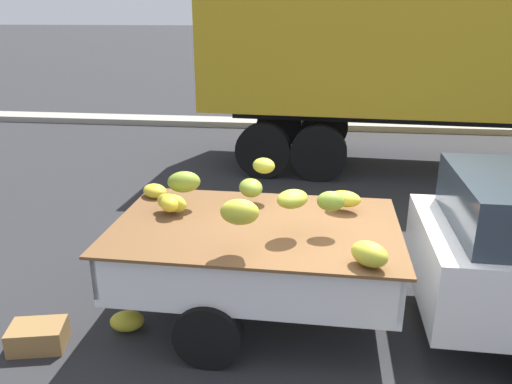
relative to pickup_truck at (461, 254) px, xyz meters
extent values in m
plane|color=#28282B|center=(-1.07, -0.08, -0.89)|extent=(220.00, 220.00, 0.00)
cube|color=gray|center=(-1.07, 9.57, -0.81)|extent=(80.00, 0.80, 0.16)
cube|color=white|center=(-2.02, 0.03, -0.31)|extent=(2.79, 1.78, 0.08)
cube|color=white|center=(-2.01, 0.87, -0.05)|extent=(2.77, 0.09, 0.44)
cube|color=white|center=(-2.03, -0.82, -0.05)|extent=(2.77, 0.09, 0.44)
cube|color=white|center=(-0.66, 0.01, -0.05)|extent=(0.08, 1.74, 0.44)
cube|color=white|center=(-3.38, 0.05, -0.05)|extent=(0.08, 1.74, 0.44)
cube|color=#B21914|center=(-2.01, 0.90, -0.09)|extent=(2.65, 0.05, 0.07)
cube|color=brown|center=(-2.02, 0.03, 0.18)|extent=(2.91, 1.90, 0.03)
ellipsoid|color=olive|center=(-1.28, -0.12, 0.54)|extent=(0.27, 0.20, 0.19)
ellipsoid|color=#A1AA2E|center=(-1.64, -0.21, 0.58)|extent=(0.41, 0.42, 0.17)
ellipsoid|color=olive|center=(-2.84, 0.38, 0.50)|extent=(0.40, 0.31, 0.23)
ellipsoid|color=yellow|center=(-2.94, 0.15, 0.34)|extent=(0.28, 0.33, 0.18)
ellipsoid|color=gold|center=(-1.12, 0.50, 0.34)|extent=(0.40, 0.31, 0.17)
ellipsoid|color=gold|center=(-0.96, -0.75, 0.32)|extent=(0.40, 0.39, 0.21)
ellipsoid|color=gold|center=(-3.28, 0.69, 0.27)|extent=(0.40, 0.38, 0.16)
ellipsoid|color=gold|center=(-2.06, -0.60, 0.59)|extent=(0.35, 0.34, 0.16)
ellipsoid|color=gold|center=(-2.02, 0.74, 0.60)|extent=(0.33, 0.31, 0.17)
ellipsoid|color=gold|center=(-2.94, 0.20, 0.32)|extent=(0.42, 0.32, 0.20)
ellipsoid|color=olive|center=(-2.13, 0.48, 0.43)|extent=(0.35, 0.37, 0.20)
ellipsoid|color=gold|center=(-2.08, -0.65, 0.60)|extent=(0.34, 0.22, 0.23)
cylinder|color=black|center=(0.68, 0.83, -0.57)|extent=(0.64, 0.21, 0.64)
cylinder|color=black|center=(-2.33, 0.87, -0.57)|extent=(0.64, 0.21, 0.64)
cylinder|color=black|center=(-2.36, -0.81, -0.57)|extent=(0.64, 0.21, 0.64)
cube|color=black|center=(2.26, 5.83, 0.21)|extent=(11.05, 1.00, 0.30)
cylinder|color=black|center=(-1.27, 7.23, -0.35)|extent=(1.09, 0.36, 1.08)
cylinder|color=black|center=(-1.40, 4.83, -0.35)|extent=(1.09, 0.36, 1.08)
cylinder|color=black|center=(-2.35, 7.29, -0.35)|extent=(1.09, 0.36, 1.08)
cylinder|color=black|center=(-2.48, 4.89, -0.35)|extent=(1.09, 0.36, 1.08)
ellipsoid|color=gold|center=(-3.31, -0.39, -0.78)|extent=(0.39, 0.30, 0.21)
cube|color=olive|center=(-4.07, -0.77, -0.76)|extent=(0.59, 0.47, 0.24)
camera|label=1|loc=(-1.44, -4.65, 2.24)|focal=35.49mm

